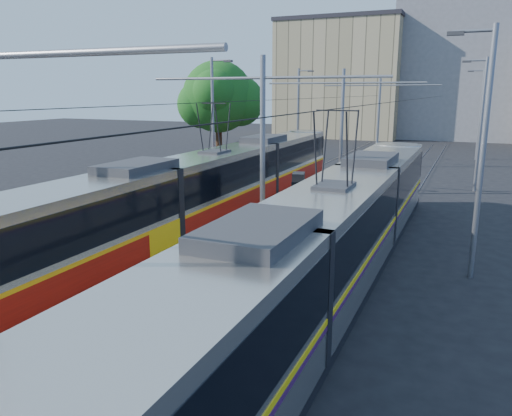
% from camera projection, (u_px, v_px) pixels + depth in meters
% --- Properties ---
extents(ground, '(160.00, 160.00, 0.00)m').
position_uv_depth(ground, '(137.00, 341.00, 12.36)').
color(ground, black).
rests_on(ground, ground).
extents(platform, '(4.00, 50.00, 0.30)m').
position_uv_depth(platform, '(326.00, 201.00, 27.50)').
color(platform, gray).
rests_on(platform, ground).
extents(tactile_strip_left, '(0.70, 50.00, 0.01)m').
position_uv_depth(tactile_strip_left, '(301.00, 196.00, 28.02)').
color(tactile_strip_left, gray).
rests_on(tactile_strip_left, platform).
extents(tactile_strip_right, '(0.70, 50.00, 0.01)m').
position_uv_depth(tactile_strip_right, '(352.00, 200.00, 26.90)').
color(tactile_strip_right, gray).
rests_on(tactile_strip_right, platform).
extents(rails, '(8.71, 70.00, 0.03)m').
position_uv_depth(rails, '(325.00, 203.00, 27.53)').
color(rails, gray).
rests_on(rails, ground).
extents(tram_left, '(2.43, 29.16, 5.50)m').
position_uv_depth(tram_left, '(215.00, 187.00, 23.11)').
color(tram_left, black).
rests_on(tram_left, ground).
extents(tram_right, '(2.43, 27.86, 5.50)m').
position_uv_depth(tram_right, '(332.00, 235.00, 14.83)').
color(tram_right, black).
rests_on(tram_right, ground).
extents(catenary, '(9.20, 70.00, 7.00)m').
position_uv_depth(catenary, '(312.00, 123.00, 23.96)').
color(catenary, gray).
rests_on(catenary, platform).
extents(street_lamps, '(15.18, 38.22, 8.00)m').
position_uv_depth(street_lamps, '(346.00, 123.00, 30.15)').
color(street_lamps, gray).
rests_on(street_lamps, ground).
extents(shelter, '(0.79, 1.05, 2.07)m').
position_uv_depth(shelter, '(298.00, 194.00, 23.17)').
color(shelter, black).
rests_on(shelter, platform).
extents(tree, '(5.65, 5.23, 8.21)m').
position_uv_depth(tree, '(224.00, 98.00, 35.99)').
color(tree, '#382314').
rests_on(tree, ground).
extents(building_left, '(16.32, 12.24, 15.37)m').
position_uv_depth(building_left, '(343.00, 79.00, 68.05)').
color(building_left, tan).
rests_on(building_left, ground).
extents(building_centre, '(18.36, 14.28, 17.58)m').
position_uv_depth(building_centre, '(471.00, 70.00, 65.14)').
color(building_centre, gray).
rests_on(building_centre, ground).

